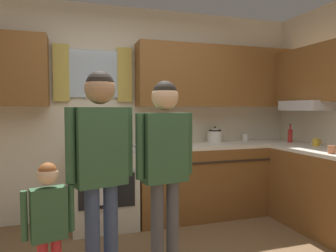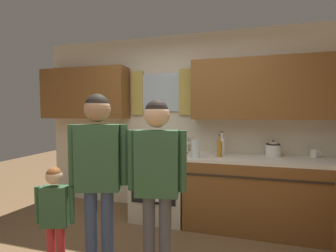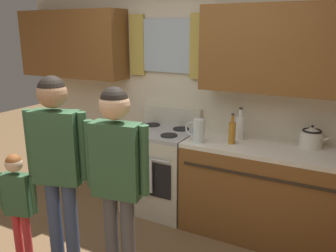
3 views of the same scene
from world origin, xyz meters
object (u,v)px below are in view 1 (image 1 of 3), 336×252
stove_oven (104,185)px  water_pitcher (151,138)px  bottle_milk_white (170,135)px  adult_holding_child (101,155)px  mug_ceramic_white (246,137)px  stovetop_kettle (215,135)px  mug_mustard_yellow (316,142)px  bottle_oil_amber (173,137)px  adult_in_plaid (165,155)px  small_child (49,219)px  cup_terracotta (332,150)px  bottle_sauce_red (290,135)px

stove_oven → water_pitcher: water_pitcher is taller
bottle_milk_white → adult_holding_child: size_ratio=0.19×
stove_oven → bottle_milk_white: size_ratio=3.51×
mug_ceramic_white → stovetop_kettle: stovetop_kettle is taller
stove_oven → mug_ceramic_white: size_ratio=8.76×
mug_mustard_yellow → mug_ceramic_white: mug_ceramic_white is taller
bottle_oil_amber → adult_in_plaid: (-0.46, -1.17, -0.03)m
stove_oven → stovetop_kettle: size_ratio=4.02×
bottle_oil_amber → mug_mustard_yellow: bottle_oil_amber is taller
stove_oven → small_child: 1.52m
mug_mustard_yellow → cup_terracotta: (-0.31, -0.54, -0.01)m
mug_mustard_yellow → stovetop_kettle: bearing=141.8°
bottle_milk_white → small_child: bottle_milk_white is taller
water_pitcher → adult_in_plaid: bearing=-98.6°
stove_oven → adult_holding_child: 1.43m
stove_oven → mug_ceramic_white: 2.02m
mug_mustard_yellow → mug_ceramic_white: bearing=121.3°
cup_terracotta → small_child: small_child is taller
mug_ceramic_white → stovetop_kettle: (-0.48, -0.03, 0.05)m
bottle_milk_white → stovetop_kettle: bottle_milk_white is taller
bottle_oil_amber → water_pitcher: bearing=-159.6°
stovetop_kettle → adult_holding_child: adult_holding_child is taller
bottle_milk_white → mug_mustard_yellow: 1.74m
bottle_oil_amber → adult_in_plaid: bearing=-111.3°
bottle_milk_white → stove_oven: bearing=-174.0°
stovetop_kettle → adult_in_plaid: 1.79m
bottle_sauce_red → adult_in_plaid: (-2.05, -1.08, -0.01)m
water_pitcher → bottle_oil_amber: bearing=20.4°
mug_mustard_yellow → adult_in_plaid: adult_in_plaid is taller
bottle_sauce_red → water_pitcher: bearing=-179.4°
bottle_oil_amber → mug_mustard_yellow: size_ratio=2.38×
bottle_milk_white → water_pitcher: 0.42m
cup_terracotta → stovetop_kettle: bearing=116.6°
bottle_sauce_red → adult_holding_child: adult_holding_child is taller
bottle_milk_white → mug_ceramic_white: bottle_milk_white is taller
bottle_milk_white → adult_in_plaid: 1.42m
stove_oven → water_pitcher: size_ratio=5.00×
mug_ceramic_white → water_pitcher: (-1.44, -0.37, 0.06)m
adult_in_plaid → cup_terracotta: bearing=3.6°
mug_mustard_yellow → adult_in_plaid: bearing=-162.7°
water_pitcher → small_child: (-1.01, -1.24, -0.39)m
adult_in_plaid → bottle_oil_amber: bearing=68.7°
adult_holding_child → mug_ceramic_white: bearing=35.4°
stove_oven → bottle_oil_amber: bearing=-5.6°
bottle_sauce_red → stovetop_kettle: (-0.93, 0.32, 0.00)m
bottle_sauce_red → cup_terracotta: bearing=-106.4°
water_pitcher → small_child: size_ratio=0.22×
bottle_sauce_red → stove_oven: bearing=175.9°
small_child → mug_mustard_yellow: bearing=15.9°
mug_ceramic_white → adult_in_plaid: size_ratio=0.08×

